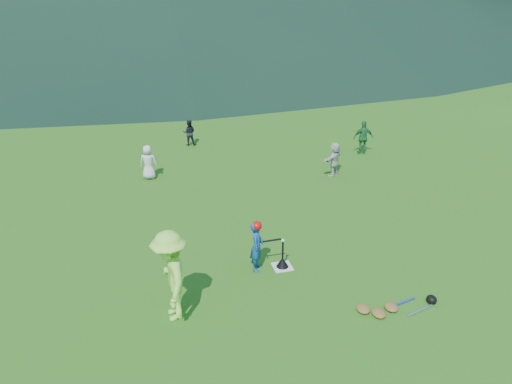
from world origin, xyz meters
TOP-DOWN VIEW (x-y plane):
  - ground at (0.00, 0.00)m, footprint 120.00×120.00m
  - home_plate at (0.00, 0.00)m, footprint 0.45×0.45m
  - baseball at (0.00, 0.00)m, footprint 0.08×0.08m
  - batter_child at (-0.62, 0.09)m, footprint 0.46×0.54m
  - adult_coach at (-2.74, -1.18)m, footprint 0.76×1.29m
  - fielder_a at (-2.73, 6.45)m, footprint 0.66×0.51m
  - fielder_b at (-0.92, 9.59)m, footprint 0.59×0.50m
  - fielder_c at (5.41, 6.85)m, footprint 0.80×0.43m
  - fielder_d at (3.49, 5.14)m, footprint 1.09×0.95m
  - batting_tee at (0.00, 0.00)m, footprint 0.30×0.30m
  - batter_gear at (-0.60, 0.09)m, footprint 0.73×0.26m
  - equipment_pile at (1.74, -2.17)m, footprint 1.80×0.61m
  - outfield_fence at (0.00, 28.00)m, footprint 70.07×0.08m

SIDE VIEW (x-z plane):
  - ground at x=0.00m, z-range 0.00..0.00m
  - home_plate at x=0.00m, z-range 0.00..0.02m
  - equipment_pile at x=1.74m, z-range -0.03..0.16m
  - batting_tee at x=0.00m, z-range -0.21..0.47m
  - fielder_b at x=-0.92m, z-range 0.00..1.05m
  - fielder_a at x=-2.73m, z-range 0.00..1.19m
  - fielder_d at x=3.49m, z-range 0.00..1.19m
  - batter_child at x=-0.62m, z-range 0.00..1.26m
  - fielder_c at x=5.41m, z-range 0.00..1.30m
  - outfield_fence at x=0.00m, z-range 0.03..1.36m
  - baseball at x=0.00m, z-range 0.70..0.78m
  - adult_coach at x=-2.74m, z-range 0.00..1.97m
  - batter_gear at x=-0.60m, z-range 0.83..1.45m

